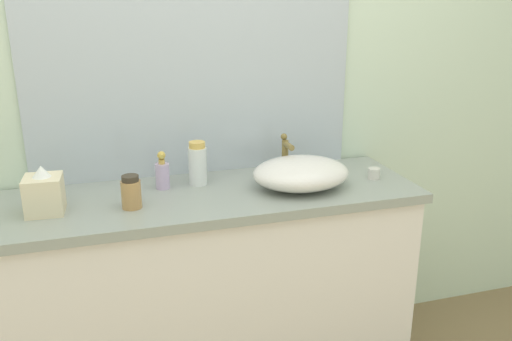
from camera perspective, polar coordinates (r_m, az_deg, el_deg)
bathroom_wall_rear at (r=2.28m, az=-6.77°, el=10.29°), size 6.00×0.06×2.60m
vanity_counter at (r=2.28m, az=-4.54°, el=-12.65°), size 1.64×0.53×0.88m
wall_mirror_panel at (r=2.22m, az=-6.78°, el=15.47°), size 1.35×0.01×1.26m
sink_basin at (r=2.13m, az=4.78°, el=-0.28°), size 0.39×0.31×0.12m
faucet at (r=2.28m, az=3.17°, el=2.01°), size 0.03×0.11×0.17m
soap_dispenser at (r=2.14m, az=-9.91°, el=-0.31°), size 0.06×0.06×0.15m
lotion_bottle at (r=1.97m, az=-13.11°, el=-2.28°), size 0.07×0.07×0.12m
perfume_bottle at (r=2.17m, az=-6.21°, el=0.71°), size 0.07×0.07×0.18m
tissue_box at (r=2.02m, az=-21.59°, el=-2.21°), size 0.13×0.13×0.17m
candle_jar at (r=2.29m, az=12.41°, el=-0.30°), size 0.05×0.05×0.04m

